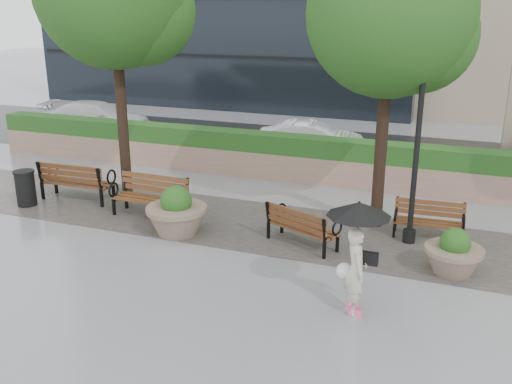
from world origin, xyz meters
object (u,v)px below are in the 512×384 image
(bench_0, at_px, (77,189))
(bench_1, at_px, (150,205))
(planter_right, at_px, (453,256))
(lamppost, at_px, (416,160))
(bench_2, at_px, (302,234))
(pedestrian, at_px, (357,247))
(trash_bin, at_px, (26,189))
(car_right, at_px, (311,139))
(bench_3, at_px, (428,228))
(planter_left, at_px, (177,216))
(car_left, at_px, (97,117))

(bench_0, relative_size, bench_1, 1.04)
(planter_right, height_order, lamppost, lamppost)
(bench_2, bearing_deg, pedestrian, 147.14)
(bench_0, height_order, trash_bin, bench_0)
(lamppost, height_order, car_right, lamppost)
(bench_1, distance_m, planter_right, 7.25)
(planter_right, xyz_separation_m, lamppost, (-0.99, 1.29, 1.52))
(lamppost, bearing_deg, bench_2, -154.65)
(lamppost, xyz_separation_m, car_right, (-4.13, 6.56, -1.28))
(bench_0, distance_m, pedestrian, 8.85)
(bench_3, relative_size, planter_left, 1.14)
(bench_0, bearing_deg, car_left, -58.70)
(trash_bin, bearing_deg, bench_3, 8.49)
(planter_left, bearing_deg, car_left, 134.30)
(bench_3, distance_m, pedestrian, 4.08)
(bench_2, xyz_separation_m, car_left, (-11.31, 8.25, 0.38))
(pedestrian, bearing_deg, planter_left, 43.21)
(trash_bin, bearing_deg, car_left, 114.34)
(planter_left, distance_m, pedestrian, 5.01)
(bench_3, height_order, lamppost, lamppost)
(planter_left, height_order, trash_bin, planter_left)
(bench_2, distance_m, car_left, 14.00)
(pedestrian, bearing_deg, bench_2, 11.66)
(trash_bin, height_order, pedestrian, pedestrian)
(bench_1, distance_m, pedestrian, 6.42)
(bench_2, distance_m, car_right, 7.85)
(bench_1, xyz_separation_m, bench_2, (4.05, -0.38, -0.04))
(planter_right, distance_m, trash_bin, 10.73)
(car_right, height_order, pedestrian, pedestrian)
(bench_0, xyz_separation_m, planter_left, (3.68, -1.17, 0.14))
(bench_1, bearing_deg, planter_right, -3.32)
(lamppost, distance_m, car_left, 15.35)
(car_left, xyz_separation_m, pedestrian, (12.97, -10.65, 0.56))
(planter_right, height_order, car_right, car_right)
(bench_1, height_order, planter_left, planter_left)
(bench_1, xyz_separation_m, pedestrian, (5.71, -2.79, 0.90))
(planter_right, height_order, car_left, car_left)
(planter_right, relative_size, car_right, 0.30)
(bench_0, relative_size, lamppost, 0.47)
(bench_0, xyz_separation_m, trash_bin, (-1.00, -0.83, 0.13))
(bench_3, relative_size, planter_right, 1.40)
(planter_right, bearing_deg, car_left, 149.57)
(bench_2, xyz_separation_m, bench_3, (2.55, 1.46, -0.02))
(bench_0, xyz_separation_m, planter_right, (9.73, -1.03, 0.06))
(bench_3, relative_size, car_right, 0.42)
(bench_3, bearing_deg, pedestrian, -106.57)
(bench_3, bearing_deg, planter_right, -73.63)
(bench_0, distance_m, car_left, 8.86)
(bench_3, bearing_deg, car_left, 150.35)
(planter_right, relative_size, car_left, 0.26)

